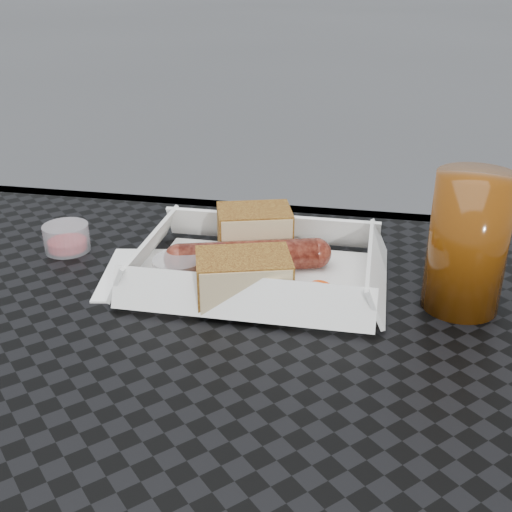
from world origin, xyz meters
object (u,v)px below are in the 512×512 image
Objects in this scene: bratwurst at (248,256)px; drink_glass at (468,243)px; patio_table at (179,457)px; food_tray at (258,277)px.

bratwurst is 1.28× the size of drink_glass.
bratwurst reaches higher than patio_table.
drink_glass is at bearing -5.59° from food_tray.
food_tray is at bearing 80.34° from patio_table.
patio_table is 4.80× the size of bratwurst.
bratwurst is (0.02, 0.19, 0.10)m from patio_table.
drink_glass is (0.20, -0.02, 0.06)m from food_tray.
patio_table is 3.64× the size of food_tray.
food_tray is 0.02m from bratwurst.
drink_glass reaches higher than food_tray.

